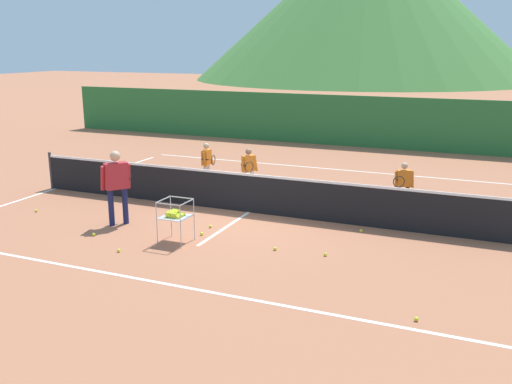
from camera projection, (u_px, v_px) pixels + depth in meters
name	position (u px, v px, depth m)	size (l,w,h in m)	color
ground_plane	(249.00, 212.00, 13.94)	(120.00, 120.00, 0.00)	#A86647
line_baseline_near	(146.00, 280.00, 9.91)	(12.10, 0.08, 0.01)	white
line_baseline_far	(316.00, 168.00, 18.98)	(12.10, 0.08, 0.01)	white
line_sideline_west	(56.00, 189.00, 16.22)	(0.08, 10.17, 0.01)	white
line_service_center	(249.00, 212.00, 13.94)	(0.08, 5.26, 0.01)	white
tennis_net	(249.00, 193.00, 13.82)	(12.40, 0.08, 1.05)	#333338
instructor	(117.00, 181.00, 12.75)	(0.60, 0.83, 1.71)	#191E4C
student_0	(207.00, 160.00, 16.41)	(0.43, 0.59, 1.25)	silver
student_1	(249.00, 166.00, 15.59)	(0.40, 0.69, 1.25)	silver
student_2	(403.00, 182.00, 13.99)	(0.49, 0.57, 1.20)	black
ball_cart	(175.00, 215.00, 11.70)	(0.58, 0.58, 0.90)	#B7B7BC
tennis_ball_0	(202.00, 234.00, 12.25)	(0.07, 0.07, 0.07)	yellow
tennis_ball_1	(210.00, 226.00, 12.74)	(0.07, 0.07, 0.07)	yellow
tennis_ball_2	(275.00, 249.00, 11.35)	(0.07, 0.07, 0.07)	yellow
tennis_ball_3	(36.00, 211.00, 13.95)	(0.07, 0.07, 0.07)	yellow
tennis_ball_5	(94.00, 234.00, 12.20)	(0.07, 0.07, 0.07)	yellow
tennis_ball_6	(361.00, 231.00, 12.45)	(0.07, 0.07, 0.07)	yellow
tennis_ball_7	(119.00, 250.00, 11.25)	(0.07, 0.07, 0.07)	yellow
tennis_ball_8	(325.00, 254.00, 11.04)	(0.07, 0.07, 0.07)	yellow
tennis_ball_9	(416.00, 319.00, 8.44)	(0.07, 0.07, 0.07)	yellow
windscreen_fence	(350.00, 121.00, 22.78)	(26.63, 0.08, 2.04)	#286B33
hill_0	(367.00, 1.00, 66.27)	(40.21, 40.21, 17.84)	#427A38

